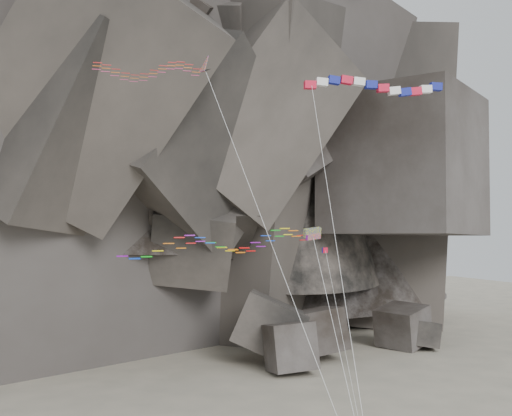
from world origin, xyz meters
name	(u,v)px	position (x,y,z in m)	size (l,w,h in m)	color
headland	(100,82)	(0.00, 70.00, 42.00)	(110.00, 70.00, 84.00)	#4C443E
boulder_field	(214,349)	(6.87, 34.17, 2.53)	(85.06, 18.34, 9.46)	#47423F
delta_kite	(145,70)	(-10.31, 2.59, 28.34)	(12.94, 14.25, 28.06)	red
banner_kite	(375,88)	(5.73, -1.26, 27.84)	(11.92, 12.00, 26.99)	red
parafoil_kite	(215,243)	(-6.03, 0.52, 16.67)	(15.14, 12.15, 16.05)	#BFCA0B
pennant_kite	(333,289)	(1.34, -2.45, 13.54)	(3.30, 10.74, 14.58)	red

